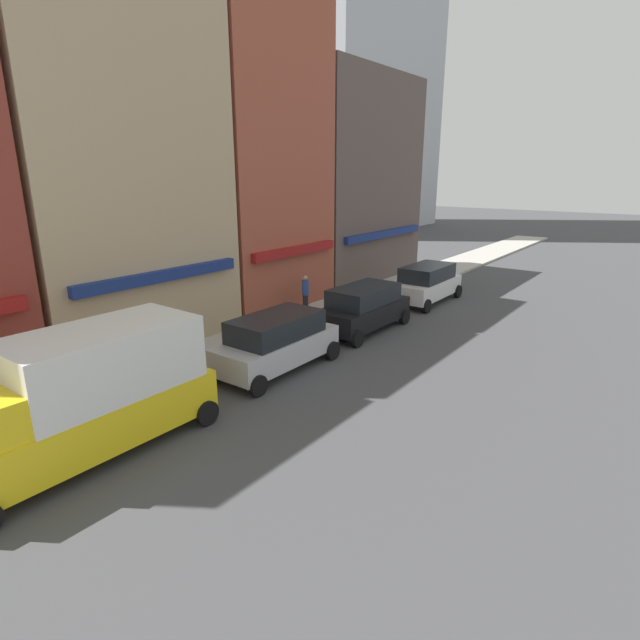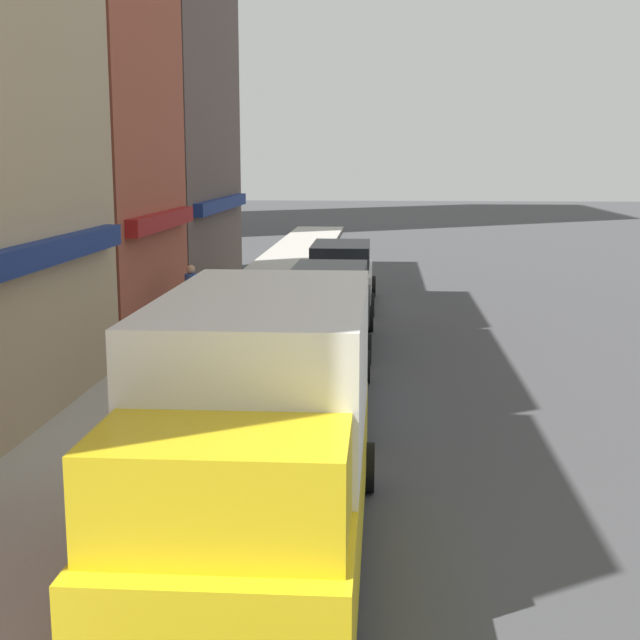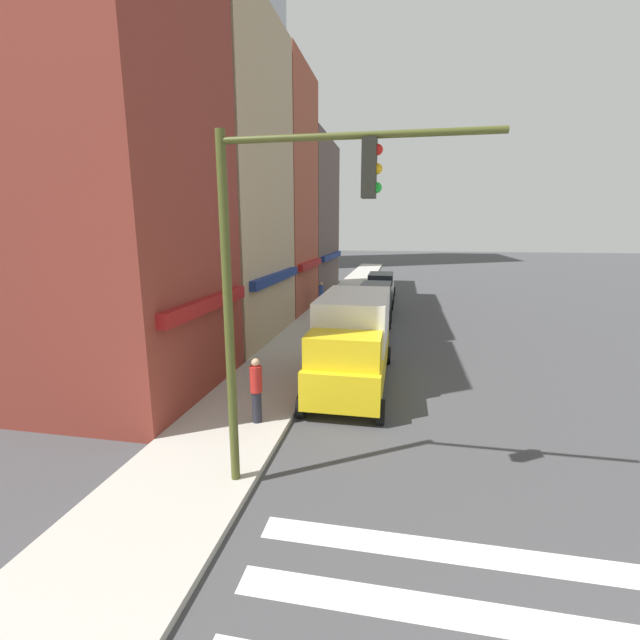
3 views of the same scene
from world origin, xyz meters
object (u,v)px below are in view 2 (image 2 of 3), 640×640
object	(u,v)px
box_truck_yellow	(260,436)
suv_silver	(310,353)
suv_black	(329,304)
suv_white	(341,273)
pedestrian_blue_shirt	(192,299)

from	to	relation	value
box_truck_yellow	suv_silver	distance (m)	6.69
box_truck_yellow	suv_black	size ratio (longest dim) A/B	1.32
suv_white	suv_black	bearing A→B (deg)	179.56
suv_black	suv_white	size ratio (longest dim) A/B	1.00
box_truck_yellow	suv_black	world-z (taller)	box_truck_yellow
suv_silver	suv_white	world-z (taller)	same
suv_black	pedestrian_blue_shirt	distance (m)	3.47
box_truck_yellow	suv_white	world-z (taller)	box_truck_yellow
suv_white	pedestrian_blue_shirt	world-z (taller)	suv_white
box_truck_yellow	pedestrian_blue_shirt	bearing A→B (deg)	15.17
suv_black	pedestrian_blue_shirt	size ratio (longest dim) A/B	2.67
suv_black	suv_white	distance (m)	6.12
suv_silver	suv_black	xyz separation A→B (m)	(5.53, 0.00, 0.00)
box_truck_yellow	pedestrian_blue_shirt	size ratio (longest dim) A/B	3.51
pedestrian_blue_shirt	suv_white	bearing A→B (deg)	66.54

